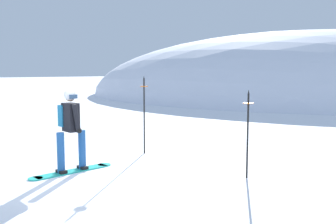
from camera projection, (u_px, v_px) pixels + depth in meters
The scene contains 5 objects.
ground_plane at pixel (78, 180), 7.05m from camera, with size 300.00×300.00×0.00m, color white.
ridge_peak_main at pixel (298, 94), 35.30m from camera, with size 40.10×36.09×11.46m.
snowboarder_main at pixel (70, 128), 7.55m from camera, with size 0.65×1.80×1.71m.
piste_marker_near at pixel (144, 110), 9.28m from camera, with size 0.20×0.20×1.96m.
piste_marker_far at pixel (248, 128), 7.08m from camera, with size 0.20×0.20×1.71m.
Camera 1 is at (5.34, -4.67, 2.03)m, focal length 39.63 mm.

